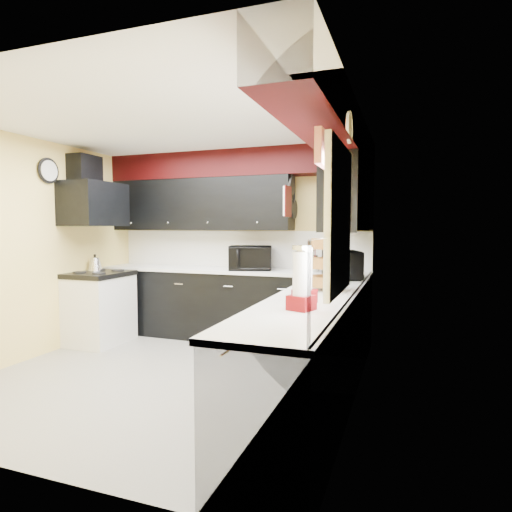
{
  "coord_description": "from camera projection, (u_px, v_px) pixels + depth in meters",
  "views": [
    {
      "loc": [
        2.21,
        -3.69,
        1.5
      ],
      "look_at": [
        0.62,
        0.77,
        1.17
      ],
      "focal_mm": 30.0,
      "sensor_mm": 36.0,
      "label": 1
    }
  ],
  "objects": [
    {
      "name": "utensil_crock",
      "position": [
        312.0,
        265.0,
        5.25
      ],
      "size": [
        0.21,
        0.21,
        0.18
      ],
      "primitive_type": "cylinder",
      "rotation": [
        0.0,
        0.0,
        -0.29
      ],
      "color": "white",
      "rests_on": "counter_back"
    },
    {
      "name": "soffit_right",
      "position": [
        333.0,
        124.0,
        3.44
      ],
      "size": [
        0.36,
        3.24,
        0.35
      ],
      "primitive_type": "cube",
      "color": "black",
      "rests_on": "wall_right"
    },
    {
      "name": "window",
      "position": [
        339.0,
        219.0,
        2.76
      ],
      "size": [
        0.03,
        0.86,
        0.96
      ],
      "primitive_type": null,
      "color": "white",
      "rests_on": "wall_right"
    },
    {
      "name": "ground",
      "position": [
        173.0,
        375.0,
        4.31
      ],
      "size": [
        3.6,
        3.6,
        0.0
      ],
      "primitive_type": "plane",
      "color": "gray",
      "rests_on": "ground"
    },
    {
      "name": "upper_back",
      "position": [
        200.0,
        205.0,
        5.88
      ],
      "size": [
        2.6,
        0.35,
        0.7
      ],
      "primitive_type": "cube",
      "color": "black",
      "rests_on": "wall_back"
    },
    {
      "name": "cab_right",
      "position": [
        313.0,
        355.0,
        3.49
      ],
      "size": [
        0.6,
        3.0,
        0.9
      ],
      "primitive_type": "cube",
      "color": "black",
      "rests_on": "ground"
    },
    {
      "name": "splash_back",
      "position": [
        238.0,
        249.0,
        5.91
      ],
      "size": [
        3.6,
        0.02,
        0.5
      ],
      "primitive_type": "cube",
      "color": "white",
      "rests_on": "counter_back"
    },
    {
      "name": "ceiling",
      "position": [
        169.0,
        123.0,
        4.13
      ],
      "size": [
        3.6,
        3.6,
        0.06
      ],
      "primitive_type": "cube",
      "color": "white",
      "rests_on": "wall_back"
    },
    {
      "name": "dispenser_a",
      "position": [
        305.0,
        277.0,
        3.13
      ],
      "size": [
        0.18,
        0.18,
        0.38
      ],
      "primitive_type": null,
      "rotation": [
        0.0,
        0.0,
        -0.37
      ],
      "color": "#600C00",
      "rests_on": "counter_right"
    },
    {
      "name": "cab_back",
      "position": [
        230.0,
        305.0,
        5.69
      ],
      "size": [
        3.6,
        0.6,
        0.9
      ],
      "primitive_type": "cube",
      "color": "black",
      "rests_on": "ground"
    },
    {
      "name": "cut_board",
      "position": [
        287.0,
        201.0,
        5.13
      ],
      "size": [
        0.03,
        0.26,
        0.35
      ],
      "primitive_type": "cube",
      "color": "white",
      "rests_on": "upper_back"
    },
    {
      "name": "pan_mid",
      "position": [
        289.0,
        206.0,
        5.25
      ],
      "size": [
        0.03,
        0.28,
        0.46
      ],
      "primitive_type": null,
      "color": "black",
      "rests_on": "upper_back"
    },
    {
      "name": "dispenser_b",
      "position": [
        302.0,
        279.0,
        2.86
      ],
      "size": [
        0.2,
        0.2,
        0.42
      ],
      "primitive_type": null,
      "rotation": [
        0.0,
        0.0,
        -0.34
      ],
      "color": "maroon",
      "rests_on": "counter_right"
    },
    {
      "name": "clock",
      "position": [
        48.0,
        171.0,
        4.99
      ],
      "size": [
        0.03,
        0.3,
        0.3
      ],
      "primitive_type": null,
      "color": "black",
      "rests_on": "wall_left"
    },
    {
      "name": "soffit_back",
      "position": [
        233.0,
        164.0,
        5.67
      ],
      "size": [
        3.6,
        0.36,
        0.35
      ],
      "primitive_type": "cube",
      "color": "black",
      "rests_on": "wall_back"
    },
    {
      "name": "wall_right",
      "position": [
        357.0,
        256.0,
        3.62
      ],
      "size": [
        0.06,
        3.6,
        2.5
      ],
      "primitive_type": "cube",
      "color": "#E0C666",
      "rests_on": "ground"
    },
    {
      "name": "toaster_oven",
      "position": [
        250.0,
        258.0,
        5.5
      ],
      "size": [
        0.64,
        0.58,
        0.31
      ],
      "primitive_type": "imported",
      "rotation": [
        0.0,
        0.0,
        0.28
      ],
      "color": "black",
      "rests_on": "counter_back"
    },
    {
      "name": "knife_block",
      "position": [
        313.0,
        264.0,
        5.34
      ],
      "size": [
        0.13,
        0.15,
        0.19
      ],
      "primitive_type": "cube",
      "rotation": [
        0.0,
        0.0,
        -0.42
      ],
      "color": "black",
      "rests_on": "counter_back"
    },
    {
      "name": "pan_low",
      "position": [
        294.0,
        209.0,
        5.49
      ],
      "size": [
        0.03,
        0.24,
        0.42
      ],
      "primitive_type": null,
      "color": "black",
      "rests_on": "upper_back"
    },
    {
      "name": "counter_back",
      "position": [
        230.0,
        270.0,
        5.65
      ],
      "size": [
        3.62,
        0.64,
        0.04
      ],
      "primitive_type": "cube",
      "color": "white",
      "rests_on": "cab_back"
    },
    {
      "name": "pan_top",
      "position": [
        292.0,
        187.0,
        5.35
      ],
      "size": [
        0.03,
        0.22,
        0.4
      ],
      "primitive_type": null,
      "color": "black",
      "rests_on": "upper_back"
    },
    {
      "name": "microwave",
      "position": [
        342.0,
        265.0,
        4.61
      ],
      "size": [
        0.52,
        0.63,
        0.3
      ],
      "primitive_type": "imported",
      "rotation": [
        0.0,
        0.0,
        1.92
      ],
      "color": "black",
      "rests_on": "counter_right"
    },
    {
      "name": "wall_back",
      "position": [
        239.0,
        245.0,
        5.91
      ],
      "size": [
        3.6,
        0.06,
        2.5
      ],
      "primitive_type": "cube",
      "color": "#E0C666",
      "rests_on": "ground"
    },
    {
      "name": "deco_plate",
      "position": [
        349.0,
        127.0,
        3.23
      ],
      "size": [
        0.03,
        0.24,
        0.24
      ],
      "primitive_type": null,
      "color": "white",
      "rests_on": "wall_right"
    },
    {
      "name": "upper_right",
      "position": [
        350.0,
        198.0,
        4.49
      ],
      "size": [
        0.35,
        1.8,
        0.7
      ],
      "primitive_type": "cube",
      "color": "black",
      "rests_on": "wall_right"
    },
    {
      "name": "valance",
      "position": [
        331.0,
        157.0,
        2.75
      ],
      "size": [
        0.04,
        0.88,
        0.2
      ],
      "primitive_type": "cube",
      "color": "red",
      "rests_on": "wall_right"
    },
    {
      "name": "cooktop",
      "position": [
        99.0,
        274.0,
        5.45
      ],
      "size": [
        0.62,
        0.77,
        0.06
      ],
      "primitive_type": "cube",
      "color": "black",
      "rests_on": "stove"
    },
    {
      "name": "kettle",
      "position": [
        95.0,
        264.0,
        5.64
      ],
      "size": [
        0.24,
        0.24,
        0.17
      ],
      "primitive_type": null,
      "rotation": [
        0.0,
        0.0,
        -0.3
      ],
      "color": "#BBBBBF",
      "rests_on": "cooktop"
    },
    {
      "name": "baskets",
      "position": [
        325.0,
        263.0,
        3.77
      ],
      "size": [
        0.27,
        0.27,
        0.5
      ],
      "primitive_type": null,
      "color": "brown",
      "rests_on": "upper_right"
    },
    {
      "name": "stove",
      "position": [
        100.0,
        310.0,
        5.49
      ],
      "size": [
        0.6,
        0.75,
        0.86
      ],
      "primitive_type": "cube",
      "color": "white",
      "rests_on": "ground"
    },
    {
      "name": "counter_right",
      "position": [
        314.0,
        298.0,
        3.46
      ],
      "size": [
        0.64,
        3.02,
        0.04
      ],
      "primitive_type": "cube",
      "color": "white",
      "rests_on": "cab_right"
    },
    {
      "name": "hood_duct",
      "position": [
        85.0,
        171.0,
        5.42
      ],
      "size": [
        0.24,
        0.4,
        0.4
      ],
      "primitive_type": "cube",
      "color": "black",
      "rests_on": "wall_left"
    },
    {
      "name": "wall_left",
      "position": [
        31.0,
        249.0,
        4.82
      ],
      "size": [
        0.06,
        3.6,
        2.5
      ],
      "primitive_type": "cube",
      "color": "#E0C666",
      "rests_on": "ground"
    },
    {
      "name": "splash_right",
      "position": [
        355.0,
        263.0,
        3.63
      ],
      "size": [
        0.02,
        3.6,
        0.5
      ],
      "primitive_type": "cube",
      "color": "white",
      "rests_on": "counter_right"
    },
    {
      "name": "hood",
      "position": [
        94.0,
        204.0,
        5.41
      ],
      "size": [
        0.5,
        0.78,
        0.55
      ],
      "primitive_type": "cube",
      "color": "black",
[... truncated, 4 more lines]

